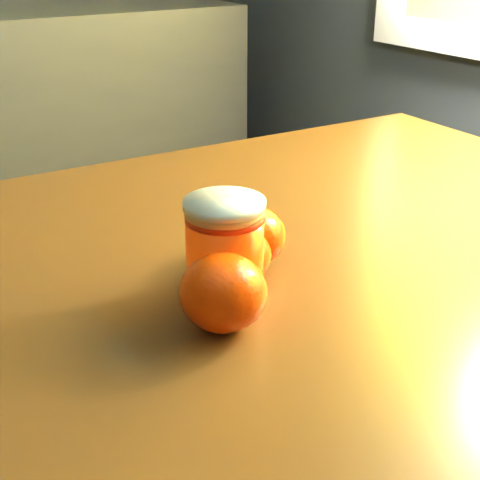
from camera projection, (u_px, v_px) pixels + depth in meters
table at (274, 322)px, 0.76m from camera, size 1.05×0.75×0.77m
juice_glass at (225, 249)px, 0.60m from camera, size 0.07×0.07×0.09m
orange_front at (239, 255)px, 0.63m from camera, size 0.07×0.07×0.05m
orange_back at (252, 235)px, 0.67m from camera, size 0.07×0.07×0.06m
orange_extra at (223, 292)px, 0.56m from camera, size 0.09×0.09×0.07m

